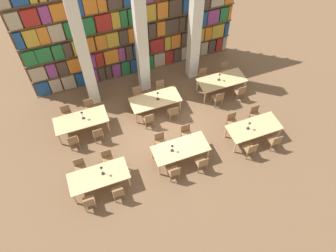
# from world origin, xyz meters

# --- Properties ---
(ground_plane) EXTENTS (40.00, 40.00, 0.00)m
(ground_plane) POSITION_xyz_m (0.00, 0.00, 0.00)
(ground_plane) COLOR brown
(bookshelf_bank) EXTENTS (10.05, 0.35, 5.50)m
(bookshelf_bank) POSITION_xyz_m (0.01, 4.27, 2.67)
(bookshelf_bank) COLOR brown
(bookshelf_bank) RESTS_ON ground_plane
(pillar_left) EXTENTS (0.47, 0.47, 6.00)m
(pillar_left) POSITION_xyz_m (-2.48, 3.03, 3.00)
(pillar_left) COLOR silver
(pillar_left) RESTS_ON ground_plane
(pillar_center) EXTENTS (0.47, 0.47, 6.00)m
(pillar_center) POSITION_xyz_m (0.00, 3.03, 3.00)
(pillar_center) COLOR silver
(pillar_center) RESTS_ON ground_plane
(pillar_right) EXTENTS (0.47, 0.47, 6.00)m
(pillar_right) POSITION_xyz_m (2.48, 3.03, 3.00)
(pillar_right) COLOR silver
(pillar_right) RESTS_ON ground_plane
(reading_table_0) EXTENTS (2.24, 1.00, 0.72)m
(reading_table_0) POSITION_xyz_m (-3.27, -1.48, 0.65)
(reading_table_0) COLOR tan
(reading_table_0) RESTS_ON ground_plane
(chair_0) EXTENTS (0.42, 0.40, 0.87)m
(chair_0) POSITION_xyz_m (-3.84, -2.27, 0.47)
(chair_0) COLOR olive
(chair_0) RESTS_ON ground_plane
(chair_1) EXTENTS (0.42, 0.40, 0.87)m
(chair_1) POSITION_xyz_m (-3.84, -0.70, 0.47)
(chair_1) COLOR olive
(chair_1) RESTS_ON ground_plane
(chair_2) EXTENTS (0.42, 0.40, 0.87)m
(chair_2) POSITION_xyz_m (-2.76, -2.27, 0.47)
(chair_2) COLOR olive
(chair_2) RESTS_ON ground_plane
(chair_3) EXTENTS (0.42, 0.40, 0.87)m
(chair_3) POSITION_xyz_m (-2.76, -0.70, 0.47)
(chair_3) COLOR olive
(chair_3) RESTS_ON ground_plane
(desk_lamp_0) EXTENTS (0.14, 0.14, 0.49)m
(desk_lamp_0) POSITION_xyz_m (-3.09, -1.46, 1.05)
(desk_lamp_0) COLOR #232328
(desk_lamp_0) RESTS_ON reading_table_0
(reading_table_1) EXTENTS (2.24, 1.00, 0.72)m
(reading_table_1) POSITION_xyz_m (0.05, -1.42, 0.65)
(reading_table_1) COLOR tan
(reading_table_1) RESTS_ON ground_plane
(chair_4) EXTENTS (0.42, 0.40, 0.87)m
(chair_4) POSITION_xyz_m (-0.52, -2.20, 0.47)
(chair_4) COLOR olive
(chair_4) RESTS_ON ground_plane
(chair_5) EXTENTS (0.42, 0.40, 0.87)m
(chair_5) POSITION_xyz_m (-0.52, -0.63, 0.47)
(chair_5) COLOR olive
(chair_5) RESTS_ON ground_plane
(chair_6) EXTENTS (0.42, 0.40, 0.87)m
(chair_6) POSITION_xyz_m (0.63, -2.20, 0.47)
(chair_6) COLOR olive
(chair_6) RESTS_ON ground_plane
(chair_7) EXTENTS (0.42, 0.40, 0.87)m
(chair_7) POSITION_xyz_m (0.63, -0.63, 0.47)
(chair_7) COLOR olive
(chair_7) RESTS_ON ground_plane
(desk_lamp_1) EXTENTS (0.14, 0.14, 0.39)m
(desk_lamp_1) POSITION_xyz_m (-0.31, -1.41, 0.98)
(desk_lamp_1) COLOR #232328
(desk_lamp_1) RESTS_ON reading_table_1
(reading_table_2) EXTENTS (2.24, 1.00, 0.72)m
(reading_table_2) POSITION_xyz_m (3.30, -1.52, 0.65)
(reading_table_2) COLOR tan
(reading_table_2) RESTS_ON ground_plane
(chair_8) EXTENTS (0.42, 0.40, 0.87)m
(chair_8) POSITION_xyz_m (2.73, -2.31, 0.47)
(chair_8) COLOR olive
(chair_8) RESTS_ON ground_plane
(chair_9) EXTENTS (0.42, 0.40, 0.87)m
(chair_9) POSITION_xyz_m (2.73, -0.74, 0.47)
(chair_9) COLOR olive
(chair_9) RESTS_ON ground_plane
(chair_10) EXTENTS (0.42, 0.40, 0.87)m
(chair_10) POSITION_xyz_m (3.86, -2.31, 0.47)
(chair_10) COLOR olive
(chair_10) RESTS_ON ground_plane
(chair_11) EXTENTS (0.42, 0.40, 0.87)m
(chair_11) POSITION_xyz_m (3.86, -0.74, 0.47)
(chair_11) COLOR olive
(chair_11) RESTS_ON ground_plane
(desk_lamp_2) EXTENTS (0.14, 0.14, 0.43)m
(desk_lamp_2) POSITION_xyz_m (3.02, -1.51, 1.01)
(desk_lamp_2) COLOR #232328
(desk_lamp_2) RESTS_ON reading_table_2
(reading_table_3) EXTENTS (2.24, 1.00, 0.72)m
(reading_table_3) POSITION_xyz_m (-3.35, 1.43, 0.65)
(reading_table_3) COLOR tan
(reading_table_3) RESTS_ON ground_plane
(chair_12) EXTENTS (0.42, 0.40, 0.87)m
(chair_12) POSITION_xyz_m (-3.86, 0.65, 0.47)
(chair_12) COLOR olive
(chair_12) RESTS_ON ground_plane
(chair_13) EXTENTS (0.42, 0.40, 0.87)m
(chair_13) POSITION_xyz_m (-3.86, 2.21, 0.47)
(chair_13) COLOR olive
(chair_13) RESTS_ON ground_plane
(chair_14) EXTENTS (0.42, 0.40, 0.87)m
(chair_14) POSITION_xyz_m (-2.83, 0.65, 0.47)
(chair_14) COLOR olive
(chair_14) RESTS_ON ground_plane
(chair_15) EXTENTS (0.42, 0.40, 0.87)m
(chair_15) POSITION_xyz_m (-2.83, 2.21, 0.47)
(chair_15) COLOR olive
(chair_15) RESTS_ON ground_plane
(desk_lamp_3) EXTENTS (0.14, 0.14, 0.43)m
(desk_lamp_3) POSITION_xyz_m (-3.22, 1.46, 1.01)
(desk_lamp_3) COLOR #232328
(desk_lamp_3) RESTS_ON reading_table_3
(reading_table_4) EXTENTS (2.24, 1.00, 0.72)m
(reading_table_4) POSITION_xyz_m (-0.01, 1.41, 0.65)
(reading_table_4) COLOR tan
(reading_table_4) RESTS_ON ground_plane
(chair_16) EXTENTS (0.42, 0.40, 0.87)m
(chair_16) POSITION_xyz_m (-0.59, 0.63, 0.47)
(chair_16) COLOR olive
(chair_16) RESTS_ON ground_plane
(chair_17) EXTENTS (0.42, 0.40, 0.87)m
(chair_17) POSITION_xyz_m (-0.59, 2.20, 0.47)
(chair_17) COLOR olive
(chair_17) RESTS_ON ground_plane
(chair_18) EXTENTS (0.42, 0.40, 0.87)m
(chair_18) POSITION_xyz_m (0.54, 0.63, 0.47)
(chair_18) COLOR olive
(chair_18) RESTS_ON ground_plane
(chair_19) EXTENTS (0.42, 0.40, 0.87)m
(chair_19) POSITION_xyz_m (0.54, 2.20, 0.47)
(chair_19) COLOR olive
(chair_19) RESTS_ON ground_plane
(desk_lamp_4) EXTENTS (0.14, 0.14, 0.46)m
(desk_lamp_4) POSITION_xyz_m (0.10, 1.37, 1.03)
(desk_lamp_4) COLOR #232328
(desk_lamp_4) RESTS_ON reading_table_4
(reading_table_5) EXTENTS (2.24, 1.00, 0.72)m
(reading_table_5) POSITION_xyz_m (3.32, 1.47, 0.65)
(reading_table_5) COLOR tan
(reading_table_5) RESTS_ON ground_plane
(chair_20) EXTENTS (0.42, 0.40, 0.87)m
(chair_20) POSITION_xyz_m (2.77, 0.69, 0.47)
(chair_20) COLOR olive
(chair_20) RESTS_ON ground_plane
(chair_21) EXTENTS (0.42, 0.40, 0.87)m
(chair_21) POSITION_xyz_m (2.77, 2.26, 0.47)
(chair_21) COLOR olive
(chair_21) RESTS_ON ground_plane
(chair_22) EXTENTS (0.42, 0.40, 0.87)m
(chair_22) POSITION_xyz_m (3.90, 0.69, 0.47)
(chair_22) COLOR olive
(chair_22) RESTS_ON ground_plane
(chair_23) EXTENTS (0.42, 0.40, 0.87)m
(chair_23) POSITION_xyz_m (3.90, 2.26, 0.47)
(chair_23) COLOR olive
(chair_23) RESTS_ON ground_plane
(desk_lamp_5) EXTENTS (0.14, 0.14, 0.41)m
(desk_lamp_5) POSITION_xyz_m (3.18, 1.52, 1.00)
(desk_lamp_5) COLOR #232328
(desk_lamp_5) RESTS_ON reading_table_5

